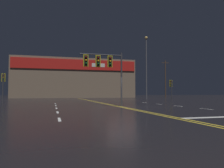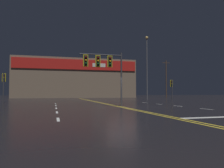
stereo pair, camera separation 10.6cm
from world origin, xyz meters
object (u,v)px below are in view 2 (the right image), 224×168
at_px(streetlight_far_right, 147,60).
at_px(traffic_signal_corner_northeast, 172,86).
at_px(traffic_signal_median, 103,64).
at_px(traffic_signal_corner_northwest, 4,81).

bearing_deg(streetlight_far_right, traffic_signal_corner_northeast, -92.98).
bearing_deg(traffic_signal_median, traffic_signal_corner_northeast, 40.42).
relative_size(traffic_signal_corner_northwest, streetlight_far_right, 0.29).
bearing_deg(traffic_signal_corner_northwest, traffic_signal_corner_northeast, 0.52).
bearing_deg(streetlight_far_right, traffic_signal_median, -122.60).
distance_m(traffic_signal_corner_northeast, traffic_signal_corner_northwest, 22.50).
distance_m(traffic_signal_median, traffic_signal_corner_northeast, 16.78).
xyz_separation_m(traffic_signal_median, streetlight_far_right, (13.25, 20.72, 3.91)).
xyz_separation_m(traffic_signal_corner_northeast, streetlight_far_right, (0.51, 9.88, 5.22)).
xyz_separation_m(traffic_signal_median, traffic_signal_corner_northwest, (-9.76, 10.64, -0.98)).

